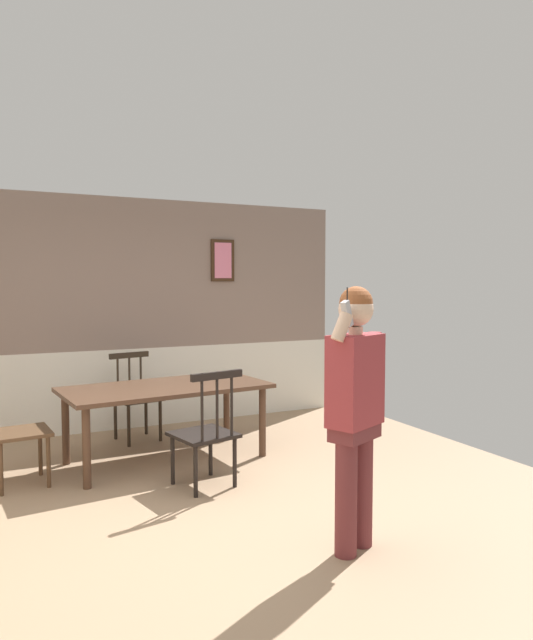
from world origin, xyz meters
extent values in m
plane|color=#9E7F60|center=(0.00, 0.00, 0.00)|extent=(6.37, 6.37, 0.00)
cube|color=gray|center=(0.00, 2.90, 1.83)|extent=(5.60, 0.12, 1.77)
cube|color=silver|center=(0.00, 2.91, 0.47)|extent=(5.60, 0.14, 0.94)
cube|color=silver|center=(0.00, 2.88, 0.94)|extent=(5.60, 0.05, 0.06)
cube|color=#382314|center=(1.29, 2.82, 2.00)|extent=(0.30, 0.03, 0.52)
cube|color=pink|center=(1.29, 2.81, 2.00)|extent=(0.22, 0.01, 0.44)
cube|color=#4C3323|center=(0.17, 1.46, 0.71)|extent=(2.01, 1.16, 0.04)
cylinder|color=#4C3323|center=(-0.65, 0.99, 0.35)|extent=(0.07, 0.07, 0.69)
cylinder|color=#4C3323|center=(1.06, 1.17, 0.35)|extent=(0.07, 0.07, 0.69)
cylinder|color=#4C3323|center=(-0.73, 1.74, 0.35)|extent=(0.07, 0.07, 0.69)
cylinder|color=#4C3323|center=(0.98, 1.93, 0.35)|extent=(0.07, 0.07, 0.69)
cube|color=#513823|center=(-1.14, 1.32, 0.45)|extent=(0.50, 0.50, 0.03)
cylinder|color=#513823|center=(-0.97, 1.52, 0.22)|extent=(0.04, 0.04, 0.44)
cylinder|color=#513823|center=(-0.93, 1.15, 0.22)|extent=(0.04, 0.04, 0.44)
cylinder|color=#513823|center=(-1.30, 1.12, 0.22)|extent=(0.04, 0.04, 0.44)
cube|color=#2D2319|center=(0.08, 2.28, 0.46)|extent=(0.53, 0.53, 0.03)
cube|color=#2D2319|center=(0.04, 2.49, 0.92)|extent=(0.45, 0.13, 0.06)
cylinder|color=#2D2319|center=(0.17, 2.51, 0.71)|extent=(0.02, 0.02, 0.47)
cylinder|color=#2D2319|center=(0.04, 2.49, 0.71)|extent=(0.02, 0.02, 0.47)
cylinder|color=#2D2319|center=(-0.09, 2.46, 0.71)|extent=(0.02, 0.02, 0.47)
cylinder|color=#2D2319|center=(0.29, 2.14, 0.22)|extent=(0.04, 0.04, 0.45)
cylinder|color=#2D2319|center=(-0.07, 2.07, 0.22)|extent=(0.04, 0.04, 0.45)
cylinder|color=#2D2319|center=(0.22, 2.50, 0.22)|extent=(0.04, 0.04, 0.45)
cylinder|color=#2D2319|center=(-0.13, 2.43, 0.22)|extent=(0.04, 0.04, 0.45)
cube|color=black|center=(0.25, 0.63, 0.44)|extent=(0.56, 0.56, 0.03)
cube|color=black|center=(0.30, 0.42, 0.97)|extent=(0.47, 0.14, 0.06)
cylinder|color=black|center=(0.16, 0.39, 0.73)|extent=(0.02, 0.02, 0.55)
cylinder|color=black|center=(0.30, 0.42, 0.73)|extent=(0.02, 0.02, 0.55)
cylinder|color=black|center=(0.44, 0.45, 0.73)|extent=(0.02, 0.02, 0.55)
cylinder|color=black|center=(0.03, 0.78, 0.21)|extent=(0.04, 0.04, 0.42)
cylinder|color=black|center=(0.40, 0.86, 0.21)|extent=(0.04, 0.04, 0.42)
cylinder|color=black|center=(0.11, 0.40, 0.21)|extent=(0.04, 0.04, 0.42)
cylinder|color=black|center=(0.48, 0.48, 0.21)|extent=(0.04, 0.04, 0.42)
cylinder|color=brown|center=(0.82, -0.87, 0.41)|extent=(0.14, 0.14, 0.82)
cylinder|color=brown|center=(0.64, -0.95, 0.41)|extent=(0.14, 0.14, 0.82)
cube|color=brown|center=(0.73, -0.91, 0.79)|extent=(0.39, 0.31, 0.12)
cube|color=#993338|center=(0.73, -0.91, 1.11)|extent=(0.44, 0.35, 0.58)
cylinder|color=#993338|center=(0.95, -0.81, 1.12)|extent=(0.09, 0.09, 0.55)
cylinder|color=beige|center=(0.57, -1.00, 1.46)|extent=(0.15, 0.08, 0.19)
cylinder|color=beige|center=(0.73, -0.91, 1.42)|extent=(0.09, 0.09, 0.05)
sphere|color=beige|center=(0.73, -0.91, 1.56)|extent=(0.22, 0.22, 0.22)
sphere|color=brown|center=(0.73, -0.91, 1.60)|extent=(0.21, 0.21, 0.21)
cube|color=#B7B7BC|center=(0.61, -1.00, 1.53)|extent=(0.11, 0.07, 0.17)
cylinder|color=black|center=(0.61, -1.00, 1.65)|extent=(0.01, 0.01, 0.08)
camera|label=1|loc=(-1.33, -3.91, 1.72)|focal=32.23mm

